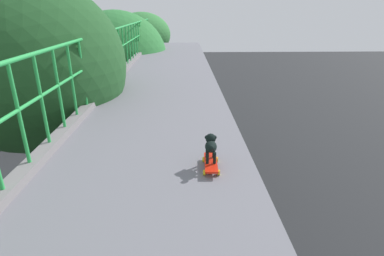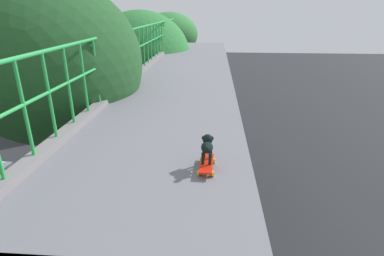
{
  "view_description": "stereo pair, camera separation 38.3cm",
  "coord_description": "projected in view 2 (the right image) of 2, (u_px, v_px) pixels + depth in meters",
  "views": [
    {
      "loc": [
        1.62,
        -0.94,
        8.07
      ],
      "look_at": [
        1.72,
        2.83,
        6.57
      ],
      "focal_mm": 28.22,
      "sensor_mm": 36.0,
      "label": 1
    },
    {
      "loc": [
        2.0,
        -0.93,
        8.07
      ],
      "look_at": [
        1.72,
        2.83,
        6.57
      ],
      "focal_mm": 28.22,
      "sensor_mm": 36.0,
      "label": 2
    }
  ],
  "objects": [
    {
      "name": "small_dog",
      "position": [
        207.0,
        145.0,
        3.66
      ],
      "size": [
        0.15,
        0.33,
        0.31
      ],
      "color": "black",
      "rests_on": "toy_skateboard"
    },
    {
      "name": "toy_skateboard",
      "position": [
        207.0,
        164.0,
        3.67
      ],
      "size": [
        0.21,
        0.51,
        0.09
      ],
      "color": "red",
      "rests_on": "overpass_deck"
    },
    {
      "name": "roadside_tree_far",
      "position": [
        142.0,
        58.0,
        14.87
      ],
      "size": [
        4.78,
        4.78,
        8.03
      ],
      "color": "#473C30",
      "rests_on": "ground"
    },
    {
      "name": "roadside_tree_mid",
      "position": [
        54.0,
        68.0,
        7.14
      ],
      "size": [
        4.15,
        4.15,
        8.79
      ],
      "color": "brown",
      "rests_on": "ground"
    },
    {
      "name": "city_bus",
      "position": [
        75.0,
        89.0,
        24.89
      ],
      "size": [
        2.66,
        11.73,
        3.29
      ],
      "color": "beige",
      "rests_on": "ground"
    },
    {
      "name": "car_grey_fifth",
      "position": [
        9.0,
        228.0,
        11.0
      ],
      "size": [
        1.75,
        4.29,
        1.36
      ],
      "color": "slate",
      "rests_on": "ground"
    },
    {
      "name": "roadside_tree_farthest",
      "position": [
        170.0,
        35.0,
        24.67
      ],
      "size": [
        4.55,
        4.55,
        7.83
      ],
      "color": "brown",
      "rests_on": "ground"
    }
  ]
}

